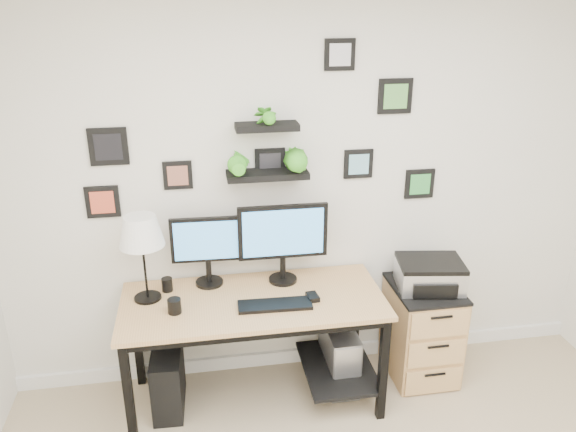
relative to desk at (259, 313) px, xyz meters
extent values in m
plane|color=silver|center=(0.40, 0.33, 0.67)|extent=(4.00, 0.00, 4.00)
cube|color=white|center=(0.40, 0.32, -0.58)|extent=(4.00, 0.03, 0.10)
cube|color=tan|center=(-0.04, -0.04, 0.11)|extent=(1.60, 0.70, 0.03)
cube|color=black|center=(-0.04, -0.04, 0.07)|extent=(1.54, 0.64, 0.05)
cube|color=black|center=(-0.04, 0.29, -0.17)|extent=(1.44, 0.02, 0.41)
cube|color=black|center=(0.51, -0.04, -0.45)|extent=(0.45, 0.63, 0.03)
cube|color=black|center=(-0.79, -0.34, -0.27)|extent=(0.05, 0.05, 0.72)
cube|color=black|center=(-0.79, 0.26, -0.27)|extent=(0.05, 0.05, 0.72)
cube|color=black|center=(0.71, -0.34, -0.27)|extent=(0.05, 0.05, 0.72)
cube|color=black|center=(0.71, 0.26, -0.27)|extent=(0.05, 0.05, 0.72)
cylinder|color=black|center=(-0.29, 0.21, 0.13)|extent=(0.18, 0.18, 0.02)
cylinder|color=black|center=(-0.29, 0.21, 0.21)|extent=(0.04, 0.04, 0.16)
cube|color=black|center=(-0.29, 0.20, 0.44)|extent=(0.45, 0.05, 0.29)
cube|color=#3F8CCC|center=(-0.29, 0.18, 0.44)|extent=(0.40, 0.02, 0.25)
cylinder|color=black|center=(0.18, 0.17, 0.13)|extent=(0.18, 0.18, 0.02)
cylinder|color=black|center=(0.18, 0.17, 0.21)|extent=(0.04, 0.04, 0.16)
cube|color=black|center=(0.18, 0.16, 0.47)|extent=(0.57, 0.03, 0.35)
cube|color=#3F8CCC|center=(0.18, 0.14, 0.47)|extent=(0.51, 0.01, 0.30)
cube|color=black|center=(0.08, -0.15, 0.13)|extent=(0.44, 0.16, 0.02)
cube|color=black|center=(0.32, -0.10, 0.14)|extent=(0.08, 0.11, 0.03)
cylinder|color=black|center=(-0.67, 0.08, 0.13)|extent=(0.16, 0.16, 0.02)
cylinder|color=black|center=(-0.67, 0.08, 0.38)|extent=(0.01, 0.01, 0.49)
cone|color=white|center=(-0.67, 0.08, 0.57)|extent=(0.27, 0.27, 0.18)
cylinder|color=black|center=(-0.50, -0.11, 0.17)|extent=(0.08, 0.08, 0.09)
cylinder|color=black|center=(-0.55, 0.16, 0.17)|extent=(0.07, 0.07, 0.09)
cube|color=black|center=(-0.59, -0.01, -0.42)|extent=(0.20, 0.42, 0.41)
cube|color=gray|center=(0.54, 0.04, -0.41)|extent=(0.19, 0.43, 0.43)
cube|color=silver|center=(0.54, -0.17, -0.41)|extent=(0.17, 0.01, 0.40)
cube|color=tan|center=(1.13, 0.06, -0.30)|extent=(0.42, 0.50, 0.65)
cube|color=black|center=(1.13, 0.06, 0.03)|extent=(0.43, 0.51, 0.02)
cube|color=tan|center=(1.13, -0.19, -0.52)|extent=(0.39, 0.02, 0.18)
cylinder|color=black|center=(1.13, -0.21, -0.46)|extent=(0.14, 0.02, 0.02)
cube|color=tan|center=(1.13, -0.19, -0.30)|extent=(0.39, 0.02, 0.18)
cylinder|color=black|center=(1.13, -0.21, -0.24)|extent=(0.14, 0.02, 0.02)
cube|color=tan|center=(1.13, -0.19, -0.08)|extent=(0.39, 0.02, 0.18)
cylinder|color=black|center=(1.13, -0.21, -0.02)|extent=(0.14, 0.02, 0.02)
cube|color=silver|center=(1.14, 0.06, 0.13)|extent=(0.46, 0.38, 0.16)
cube|color=black|center=(1.14, 0.06, 0.22)|extent=(0.46, 0.38, 0.03)
cube|color=black|center=(1.12, -0.10, 0.10)|extent=(0.28, 0.06, 0.09)
cube|color=black|center=(0.10, 0.24, 0.82)|extent=(0.50, 0.18, 0.04)
cube|color=black|center=(0.10, 0.23, 1.12)|extent=(0.38, 0.15, 0.04)
imported|color=green|center=(-0.07, 0.24, 0.98)|extent=(0.15, 0.12, 0.27)
imported|color=green|center=(0.27, 0.24, 0.98)|extent=(0.15, 0.15, 0.27)
imported|color=green|center=(0.10, 0.23, 1.27)|extent=(0.13, 0.09, 0.25)
cube|color=black|center=(0.55, 0.32, 1.52)|extent=(0.19, 0.02, 0.19)
cube|color=silver|center=(0.55, 0.31, 1.52)|extent=(0.13, 0.00, 0.13)
cube|color=black|center=(-0.83, 0.32, 1.02)|extent=(0.22, 0.02, 0.22)
cube|color=black|center=(-0.83, 0.31, 1.02)|extent=(0.16, 0.00, 0.16)
cube|color=black|center=(0.70, 0.32, 0.84)|extent=(0.19, 0.02, 0.19)
cube|color=#72B2C9|center=(0.70, 0.31, 0.84)|extent=(0.13, 0.00, 0.13)
cube|color=black|center=(0.13, 0.32, 0.87)|extent=(0.19, 0.02, 0.19)
cube|color=#252428|center=(0.13, 0.31, 0.87)|extent=(0.13, 0.00, 0.13)
cube|color=black|center=(1.13, 0.32, 0.68)|extent=(0.20, 0.02, 0.20)
cube|color=green|center=(1.13, 0.31, 0.68)|extent=(0.14, 0.00, 0.14)
cube|color=black|center=(0.92, 0.32, 1.26)|extent=(0.22, 0.02, 0.22)
cube|color=#559B46|center=(0.92, 0.31, 1.26)|extent=(0.15, 0.00, 0.15)
cube|color=black|center=(-0.44, 0.32, 0.82)|extent=(0.18, 0.02, 0.18)
cube|color=#935744|center=(-0.44, 0.31, 0.82)|extent=(0.12, 0.00, 0.12)
cube|color=black|center=(-0.90, 0.32, 0.68)|extent=(0.20, 0.02, 0.20)
cube|color=#CD4A30|center=(-0.90, 0.31, 0.68)|extent=(0.14, 0.00, 0.14)
camera|label=1|loc=(-0.33, -3.02, 1.85)|focal=35.00mm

